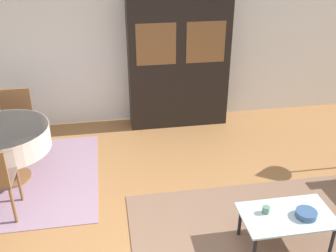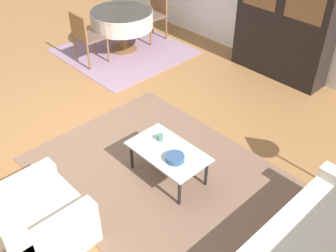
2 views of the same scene
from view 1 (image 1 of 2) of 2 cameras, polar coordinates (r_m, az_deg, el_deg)
The scene contains 9 objects.
wall_back at distance 6.37m, azimuth -5.20°, elevation 12.19°, with size 10.00×0.06×2.70m.
area_rug at distance 4.41m, azimuth 16.38°, elevation -16.72°, with size 3.09×2.28×0.01m.
dining_rug at distance 5.57m, azimuth -21.05°, elevation -7.27°, with size 2.09×2.06×0.01m.
coffee_table at distance 4.23m, azimuth 16.87°, elevation -12.65°, with size 0.93×0.55×0.39m.
display_cabinet at distance 6.30m, azimuth 1.50°, elevation 9.20°, with size 1.58×0.43×2.08m.
dining_table at distance 5.32m, azimuth -22.66°, elevation -1.77°, with size 1.12×1.12×0.75m.
dining_chair_far at distance 6.02m, azimuth -21.18°, elevation 1.24°, with size 0.44×0.44×0.91m.
cup at distance 4.15m, azimuth 14.03°, elevation -11.71°, with size 0.07×0.07×0.07m.
bowl at distance 4.22m, azimuth 19.42°, elevation -11.95°, with size 0.21×0.21×0.07m.
Camera 1 is at (-0.45, -2.51, 2.99)m, focal length 42.00 mm.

